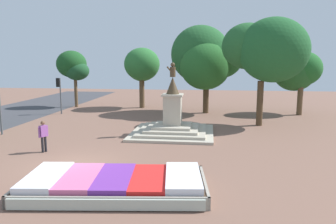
{
  "coord_description": "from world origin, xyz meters",
  "views": [
    {
      "loc": [
        6.2,
        -13.98,
        4.91
      ],
      "look_at": [
        4.0,
        3.55,
        2.08
      ],
      "focal_mm": 35.0,
      "sensor_mm": 36.0,
      "label": 1
    }
  ],
  "objects": [
    {
      "name": "ground_plane",
      "position": [
        0.0,
        0.0,
        0.0
      ],
      "size": [
        79.4,
        79.4,
        0.0
      ],
      "primitive_type": "plane",
      "color": "brown"
    },
    {
      "name": "flower_planter",
      "position": [
        2.73,
        -2.62,
        0.3
      ],
      "size": [
        7.21,
        4.13,
        0.67
      ],
      "color": "#38281C",
      "rests_on": "ground_plane"
    },
    {
      "name": "statue_monument",
      "position": [
        3.84,
        7.31,
        0.72
      ],
      "size": [
        5.39,
        5.39,
        4.73
      ],
      "color": "#B3A995",
      "rests_on": "ground_plane"
    },
    {
      "name": "traffic_light_far_corner",
      "position": [
        -7.29,
        14.15,
        2.31
      ],
      "size": [
        0.41,
        0.3,
        3.28
      ],
      "color": "#4C5156",
      "rests_on": "ground_plane"
    },
    {
      "name": "pedestrian_with_handbag",
      "position": [
        -2.52,
        2.09,
        0.99
      ],
      "size": [
        0.38,
        0.51,
        1.71
      ],
      "color": "black",
      "rests_on": "ground_plane"
    },
    {
      "name": "park_tree_far_left",
      "position": [
        -0.57,
        19.11,
        4.38
      ],
      "size": [
        3.63,
        3.95,
        6.11
      ],
      "color": "brown",
      "rests_on": "ground_plane"
    },
    {
      "name": "park_tree_behind_statue",
      "position": [
        5.84,
        16.34,
        4.99
      ],
      "size": [
        6.5,
        6.31,
        8.05
      ],
      "color": "#4C3823",
      "rests_on": "ground_plane"
    },
    {
      "name": "park_tree_far_right",
      "position": [
        14.16,
        17.07,
        3.98
      ],
      "size": [
        4.3,
        3.53,
        5.73
      ],
      "color": "brown",
      "rests_on": "ground_plane"
    },
    {
      "name": "park_tree_street_side",
      "position": [
        -7.85,
        18.82,
        4.22
      ],
      "size": [
        3.49,
        3.06,
        5.85
      ],
      "color": "brown",
      "rests_on": "ground_plane"
    },
    {
      "name": "park_tree_mid_canopy",
      "position": [
        10.2,
        11.33,
        5.7
      ],
      "size": [
        6.25,
        5.41,
        7.96
      ],
      "color": "#4C3823",
      "rests_on": "ground_plane"
    }
  ]
}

